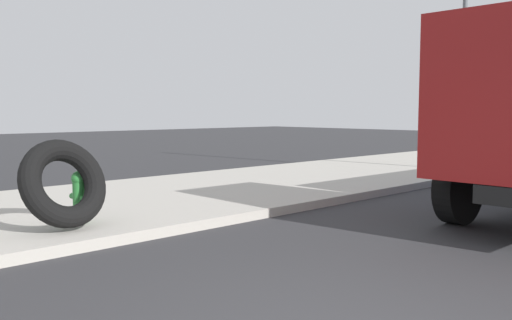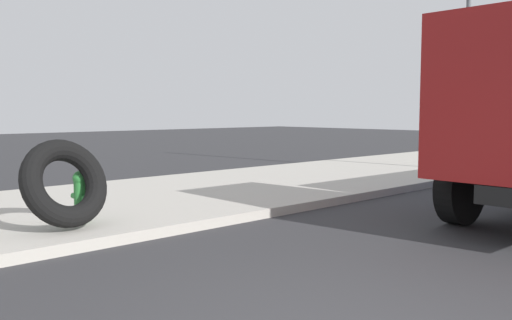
% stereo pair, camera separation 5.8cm
% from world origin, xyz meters
% --- Properties ---
extents(sidewalk_curb, '(36.00, 5.00, 0.15)m').
position_xyz_m(sidewalk_curb, '(0.00, 6.50, 0.07)').
color(sidewalk_curb, '#ADA89E').
rests_on(sidewalk_curb, ground).
extents(fire_hydrant, '(0.21, 0.47, 0.73)m').
position_xyz_m(fire_hydrant, '(0.37, 5.02, 0.54)').
color(fire_hydrant, '#2D8438').
rests_on(fire_hydrant, sidewalk_curb).
extents(loose_tire, '(1.30, 0.87, 1.23)m').
position_xyz_m(loose_tire, '(0.04, 4.76, 0.77)').
color(loose_tire, black).
rests_on(loose_tire, sidewalk_curb).
extents(street_light_pole, '(0.12, 0.12, 6.83)m').
position_xyz_m(street_light_pole, '(11.01, 4.68, 3.57)').
color(street_light_pole, '#595B5E').
rests_on(street_light_pole, sidewalk_curb).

